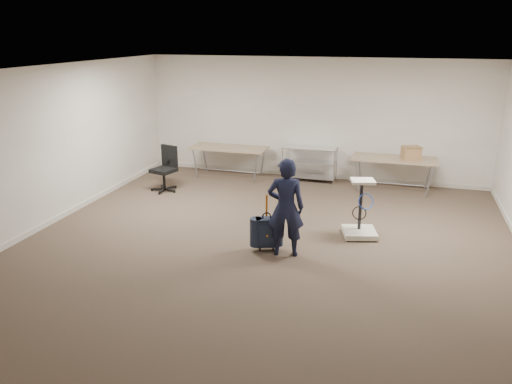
% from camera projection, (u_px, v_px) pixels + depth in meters
% --- Properties ---
extents(ground, '(9.00, 9.00, 0.00)m').
position_uv_depth(ground, '(261.00, 253.00, 7.91)').
color(ground, '#4D3C2E').
rests_on(ground, ground).
extents(room_shell, '(8.00, 9.00, 9.00)m').
position_uv_depth(room_shell, '(281.00, 220.00, 9.16)').
color(room_shell, beige).
rests_on(room_shell, ground).
extents(folding_table_left, '(1.80, 0.75, 0.73)m').
position_uv_depth(folding_table_left, '(229.00, 149.00, 11.82)').
color(folding_table_left, '#957C5B').
rests_on(folding_table_left, ground).
extents(folding_table_right, '(1.80, 0.75, 0.73)m').
position_uv_depth(folding_table_right, '(394.00, 160.00, 10.80)').
color(folding_table_right, '#957C5B').
rests_on(folding_table_right, ground).
extents(wire_shelf, '(1.22, 0.47, 0.80)m').
position_uv_depth(wire_shelf, '(310.00, 162.00, 11.61)').
color(wire_shelf, silver).
rests_on(wire_shelf, ground).
extents(person, '(0.63, 0.48, 1.56)m').
position_uv_depth(person, '(286.00, 208.00, 7.62)').
color(person, black).
rests_on(person, ground).
extents(suitcase, '(0.39, 0.30, 0.93)m').
position_uv_depth(suitcase, '(267.00, 232.00, 7.90)').
color(suitcase, black).
rests_on(suitcase, ground).
extents(office_chair, '(0.59, 0.59, 0.98)m').
position_uv_depth(office_chair, '(165.00, 177.00, 10.92)').
color(office_chair, black).
rests_on(office_chair, ground).
extents(equipment_cart, '(0.67, 0.67, 1.01)m').
position_uv_depth(equipment_cart, '(360.00, 222.00, 8.47)').
color(equipment_cart, beige).
rests_on(equipment_cart, ground).
extents(cardboard_box, '(0.44, 0.39, 0.28)m').
position_uv_depth(cardboard_box, '(411.00, 153.00, 10.65)').
color(cardboard_box, '#996547').
rests_on(cardboard_box, folding_table_right).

